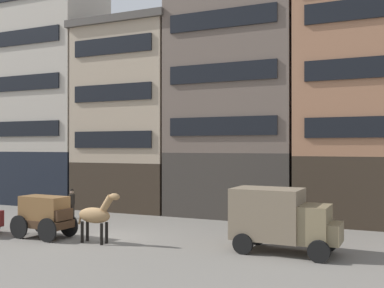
% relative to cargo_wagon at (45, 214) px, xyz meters
% --- Properties ---
extents(ground_plane, '(120.00, 120.00, 0.00)m').
position_rel_cargo_wagon_xyz_m(ground_plane, '(2.57, 0.93, -1.15)').
color(ground_plane, slate).
extents(building_far_left, '(9.27, 5.82, 17.82)m').
position_rel_cargo_wagon_xyz_m(building_far_left, '(-9.54, 10.60, 7.81)').
color(building_far_left, black).
rests_on(building_far_left, ground_plane).
extents(building_center_left, '(7.53, 5.82, 13.04)m').
position_rel_cargo_wagon_xyz_m(building_center_left, '(-1.49, 10.60, 5.42)').
color(building_center_left, '#33281E').
rests_on(building_center_left, ground_plane).
extents(building_center_right, '(8.40, 5.82, 17.15)m').
position_rel_cargo_wagon_xyz_m(building_center_right, '(6.13, 10.60, 7.48)').
color(building_center_right, '#38332D').
rests_on(building_center_right, ground_plane).
extents(building_far_right, '(9.34, 5.82, 13.56)m').
position_rel_cargo_wagon_xyz_m(building_far_right, '(14.65, 10.60, 5.68)').
color(building_far_right, '#33281E').
rests_on(building_far_right, ground_plane).
extents(cargo_wagon, '(2.99, 1.68, 1.98)m').
position_rel_cargo_wagon_xyz_m(cargo_wagon, '(0.00, 0.00, 0.00)').
color(cargo_wagon, '#3D2819').
rests_on(cargo_wagon, ground_plane).
extents(draft_horse, '(2.35, 0.70, 2.30)m').
position_rel_cargo_wagon_xyz_m(draft_horse, '(2.95, -0.00, 0.12)').
color(draft_horse, '#937047').
rests_on(draft_horse, ground_plane).
extents(delivery_truck_far, '(4.43, 2.30, 2.62)m').
position_rel_cargo_wagon_xyz_m(delivery_truck_far, '(10.99, 1.56, 0.28)').
color(delivery_truck_far, '#7A6B4C').
rests_on(delivery_truck_far, ground_plane).
extents(pedestrian_officer, '(0.48, 0.48, 1.79)m').
position_rel_cargo_wagon_xyz_m(pedestrian_officer, '(-2.43, 5.03, -0.17)').
color(pedestrian_officer, black).
rests_on(pedestrian_officer, ground_plane).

